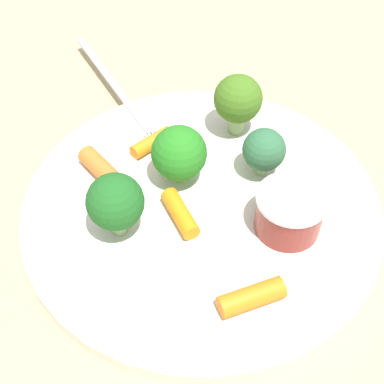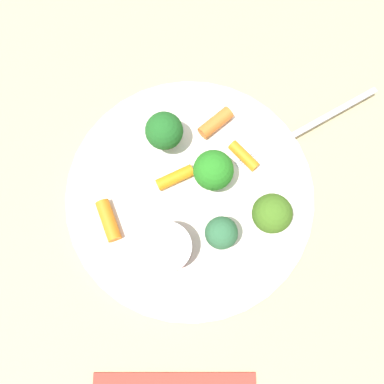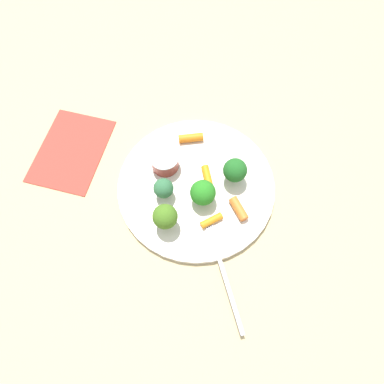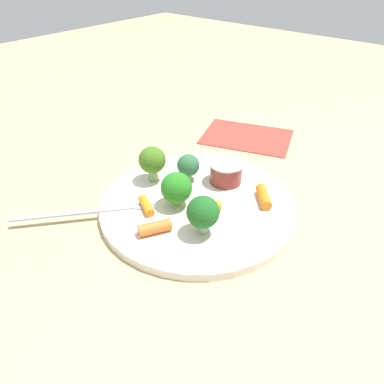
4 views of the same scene
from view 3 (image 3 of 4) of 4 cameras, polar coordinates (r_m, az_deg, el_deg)
ground_plane at (r=0.63m, az=0.69°, el=0.75°), size 2.40×2.40×0.00m
plate at (r=0.62m, az=0.70°, el=0.99°), size 0.28×0.28×0.01m
sauce_cup at (r=0.62m, az=-4.50°, el=5.16°), size 0.05×0.05×0.03m
broccoli_floret_0 at (r=0.60m, az=7.13°, el=3.56°), size 0.04×0.04×0.05m
broccoli_floret_1 at (r=0.58m, az=1.82°, el=-0.12°), size 0.04×0.04×0.05m
broccoli_floret_2 at (r=0.59m, az=-4.74°, el=0.60°), size 0.03×0.03×0.04m
broccoli_floret_3 at (r=0.56m, az=-4.27°, el=-4.25°), size 0.04×0.04×0.06m
carrot_stick_0 at (r=0.60m, az=7.72°, el=-2.78°), size 0.03×0.04×0.02m
carrot_stick_1 at (r=0.62m, az=2.55°, el=2.51°), size 0.04×0.04×0.01m
carrot_stick_2 at (r=0.66m, az=-0.19°, el=8.95°), size 0.04×0.04×0.02m
carrot_stick_3 at (r=0.59m, az=3.25°, el=-4.73°), size 0.04×0.03×0.01m
fork at (r=0.57m, az=5.08°, el=-12.66°), size 0.13×0.16×0.00m
napkin at (r=0.70m, az=-19.35°, el=6.53°), size 0.20×0.17×0.00m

